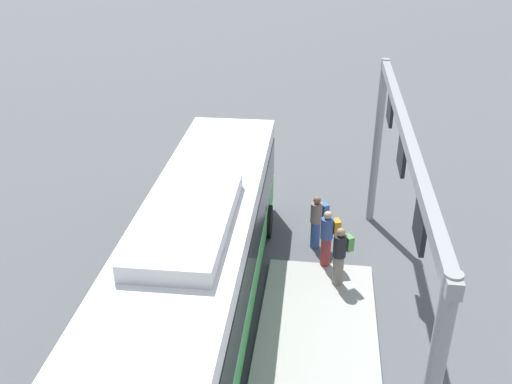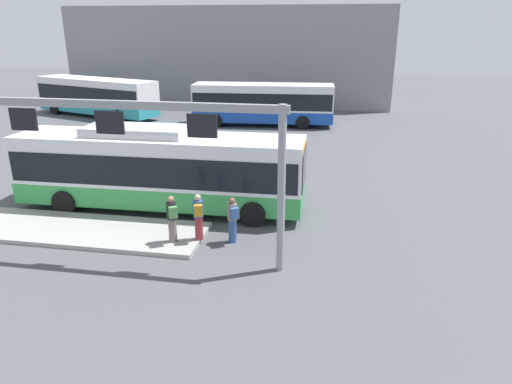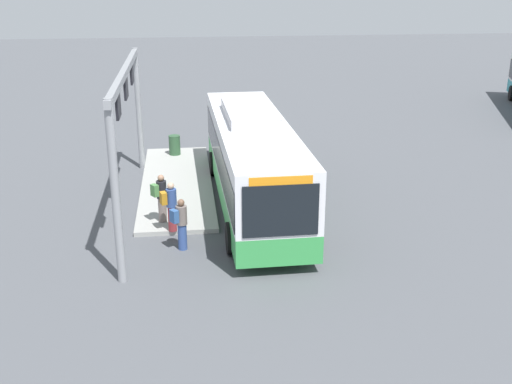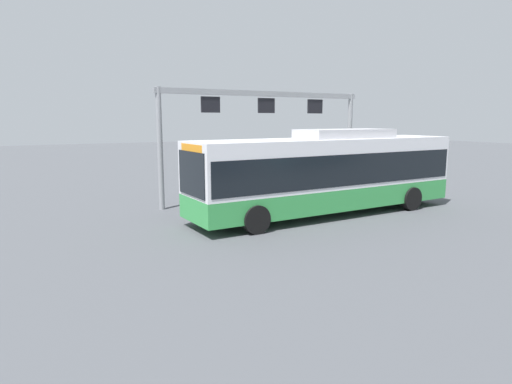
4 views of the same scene
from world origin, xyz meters
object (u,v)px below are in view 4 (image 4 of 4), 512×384
object	(u,v)px
person_boarding	(239,184)
person_waiting_mid	(218,191)
bus_main	(328,170)
person_waiting_near	(252,182)
trash_bin	(386,181)

from	to	relation	value
person_boarding	person_waiting_mid	world-z (taller)	person_boarding
bus_main	person_waiting_mid	distance (m)	4.61
bus_main	person_waiting_mid	xyz separation A→B (m)	(3.66, -2.65, -0.92)
bus_main	person_waiting_near	xyz separation A→B (m)	(1.69, -3.30, -0.76)
person_waiting_near	person_boarding	bearing A→B (deg)	-101.72
person_boarding	person_waiting_near	world-z (taller)	same
trash_bin	person_boarding	bearing A→B (deg)	-0.40
bus_main	person_waiting_mid	world-z (taller)	bus_main
person_waiting_near	person_waiting_mid	xyz separation A→B (m)	(1.97, 0.65, -0.16)
bus_main	trash_bin	xyz separation A→B (m)	(-6.38, -2.90, -1.20)
bus_main	trash_bin	world-z (taller)	bus_main
person_waiting_mid	bus_main	bearing A→B (deg)	21.41
trash_bin	bus_main	bearing A→B (deg)	24.48
bus_main	person_boarding	size ratio (longest dim) A/B	7.08
bus_main	trash_bin	size ratio (longest dim) A/B	13.13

